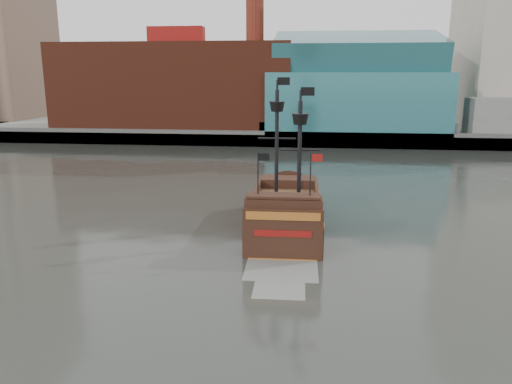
# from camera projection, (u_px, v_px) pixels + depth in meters

# --- Properties ---
(ground) EXTENTS (400.00, 400.00, 0.00)m
(ground) POSITION_uv_depth(u_px,v_px,m) (241.00, 352.00, 21.82)
(ground) COLOR #2A2C27
(ground) RESTS_ON ground
(promenade_far) EXTENTS (220.00, 60.00, 2.00)m
(promenade_far) POSITION_uv_depth(u_px,v_px,m) (300.00, 124.00, 110.49)
(promenade_far) COLOR slate
(promenade_far) RESTS_ON ground
(seawall) EXTENTS (220.00, 1.00, 2.60)m
(seawall) POSITION_uv_depth(u_px,v_px,m) (295.00, 139.00, 81.92)
(seawall) COLOR #4C4C49
(seawall) RESTS_ON ground
(skyline) EXTENTS (149.00, 45.00, 62.00)m
(skyline) POSITION_uv_depth(u_px,v_px,m) (328.00, 6.00, 97.26)
(skyline) COLOR brown
(skyline) RESTS_ON promenade_far
(pirate_ship) EXTENTS (5.62, 16.73, 12.44)m
(pirate_ship) POSITION_uv_depth(u_px,v_px,m) (286.00, 216.00, 38.48)
(pirate_ship) COLOR black
(pirate_ship) RESTS_ON ground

